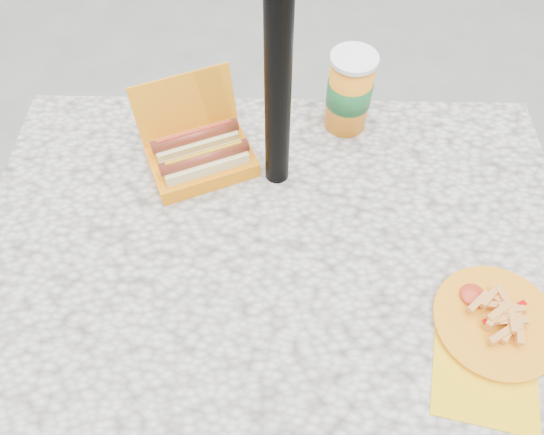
{
  "coord_description": "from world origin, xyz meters",
  "views": [
    {
      "loc": [
        0.01,
        -0.58,
        1.64
      ],
      "look_at": [
        -0.01,
        0.01,
        0.8
      ],
      "focal_mm": 35.0,
      "sensor_mm": 36.0,
      "label": 1
    }
  ],
  "objects_px": {
    "hotdog_box": "(200,153)",
    "fries_plate": "(495,324)",
    "soda_cup": "(349,92)",
    "umbrella_pole": "(279,38)"
  },
  "relations": [
    {
      "from": "hotdog_box",
      "to": "fries_plate",
      "type": "xyz_separation_m",
      "value": [
        0.56,
        -0.37,
        -0.03
      ]
    },
    {
      "from": "hotdog_box",
      "to": "soda_cup",
      "type": "height_order",
      "value": "soda_cup"
    },
    {
      "from": "fries_plate",
      "to": "soda_cup",
      "type": "distance_m",
      "value": 0.57
    },
    {
      "from": "umbrella_pole",
      "to": "fries_plate",
      "type": "xyz_separation_m",
      "value": [
        0.39,
        -0.35,
        -0.34
      ]
    },
    {
      "from": "hotdog_box",
      "to": "umbrella_pole",
      "type": "bearing_deg",
      "value": -31.19
    },
    {
      "from": "hotdog_box",
      "to": "soda_cup",
      "type": "bearing_deg",
      "value": -0.3
    },
    {
      "from": "soda_cup",
      "to": "fries_plate",
      "type": "bearing_deg",
      "value": -64.77
    },
    {
      "from": "hotdog_box",
      "to": "fries_plate",
      "type": "height_order",
      "value": "hotdog_box"
    },
    {
      "from": "umbrella_pole",
      "to": "hotdog_box",
      "type": "distance_m",
      "value": 0.35
    },
    {
      "from": "fries_plate",
      "to": "soda_cup",
      "type": "bearing_deg",
      "value": 115.23
    }
  ]
}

